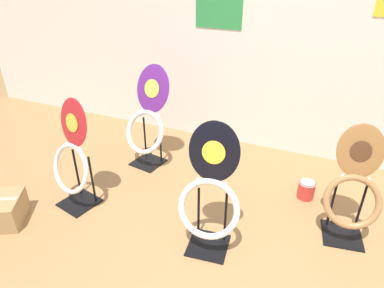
# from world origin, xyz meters

# --- Properties ---
(wall_back) EXTENTS (8.00, 0.07, 2.60)m
(wall_back) POSITION_xyz_m (0.00, 2.30, 1.30)
(wall_back) COLOR silver
(wall_back) RESTS_ON ground_plane
(toilet_seat_display_woodgrain) EXTENTS (0.42, 0.35, 0.85)m
(toilet_seat_display_woodgrain) POSITION_xyz_m (0.60, 1.17, 0.38)
(toilet_seat_display_woodgrain) COLOR black
(toilet_seat_display_woodgrain) RESTS_ON ground_plane
(toilet_seat_display_jazz_black) EXTENTS (0.44, 0.32, 0.94)m
(toilet_seat_display_jazz_black) POSITION_xyz_m (-0.28, 0.69, 0.44)
(toilet_seat_display_jazz_black) COLOR black
(toilet_seat_display_jazz_black) RESTS_ON ground_plane
(toilet_seat_display_crimson_swirl) EXTENTS (0.44, 0.34, 0.91)m
(toilet_seat_display_crimson_swirl) POSITION_xyz_m (-1.44, 0.73, 0.44)
(toilet_seat_display_crimson_swirl) COLOR black
(toilet_seat_display_crimson_swirl) RESTS_ON ground_plane
(toilet_seat_display_purple_note) EXTENTS (0.46, 0.43, 0.96)m
(toilet_seat_display_purple_note) POSITION_xyz_m (-1.22, 1.53, 0.46)
(toilet_seat_display_purple_note) COLOR black
(toilet_seat_display_purple_note) RESTS_ON ground_plane
(paint_can) EXTENTS (0.15, 0.15, 0.16)m
(paint_can) POSITION_xyz_m (0.29, 1.53, 0.08)
(paint_can) COLOR red
(paint_can) RESTS_ON ground_plane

